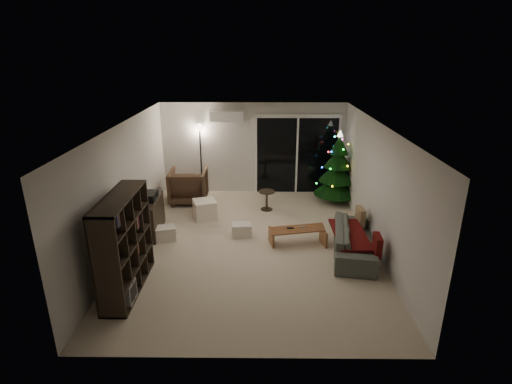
% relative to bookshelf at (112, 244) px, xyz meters
% --- Properties ---
extents(room, '(6.50, 7.51, 2.60)m').
position_rel_bookshelf_xyz_m(room, '(2.71, 3.13, 0.18)').
color(room, beige).
rests_on(room, ground).
extents(bookshelf, '(0.77, 1.73, 1.67)m').
position_rel_bookshelf_xyz_m(bookshelf, '(0.00, 0.00, 0.00)').
color(bookshelf, black).
rests_on(bookshelf, floor).
extents(media_cabinet, '(0.54, 1.26, 0.77)m').
position_rel_bookshelf_xyz_m(media_cabinet, '(0.00, 2.18, -0.45)').
color(media_cabinet, black).
rests_on(media_cabinet, floor).
extents(stereo, '(0.39, 0.46, 0.17)m').
position_rel_bookshelf_xyz_m(stereo, '(0.00, 2.18, 0.02)').
color(stereo, black).
rests_on(stereo, media_cabinet).
extents(armchair, '(0.97, 0.99, 0.89)m').
position_rel_bookshelf_xyz_m(armchair, '(0.55, 4.06, -0.39)').
color(armchair, '#4C3321').
rests_on(armchair, floor).
extents(ottoman, '(0.64, 0.64, 0.45)m').
position_rel_bookshelf_xyz_m(ottoman, '(1.12, 2.97, -0.61)').
color(ottoman, beige).
rests_on(ottoman, floor).
extents(cardboard_box_a, '(0.49, 0.42, 0.30)m').
position_rel_bookshelf_xyz_m(cardboard_box_a, '(0.43, 1.82, -0.69)').
color(cardboard_box_a, white).
rests_on(cardboard_box_a, floor).
extents(cardboard_box_b, '(0.45, 0.36, 0.29)m').
position_rel_bookshelf_xyz_m(cardboard_box_b, '(2.03, 2.01, -0.69)').
color(cardboard_box_b, white).
rests_on(cardboard_box_b, floor).
extents(side_table, '(0.41, 0.41, 0.50)m').
position_rel_bookshelf_xyz_m(side_table, '(2.60, 3.52, -0.59)').
color(side_table, black).
rests_on(side_table, floor).
extents(floor_lamp, '(0.30, 0.30, 1.88)m').
position_rel_bookshelf_xyz_m(floor_lamp, '(0.80, 4.81, 0.10)').
color(floor_lamp, black).
rests_on(floor_lamp, floor).
extents(sofa, '(1.09, 2.05, 0.57)m').
position_rel_bookshelf_xyz_m(sofa, '(4.30, 1.27, -0.55)').
color(sofa, '#4A5046').
rests_on(sofa, floor).
extents(sofa_throw, '(0.61, 1.41, 0.05)m').
position_rel_bookshelf_xyz_m(sofa_throw, '(4.20, 1.27, -0.42)').
color(sofa_throw, '#431211').
rests_on(sofa_throw, sofa).
extents(cushion_a, '(0.14, 0.38, 0.38)m').
position_rel_bookshelf_xyz_m(cushion_a, '(4.55, 1.92, -0.32)').
color(cushion_a, olive).
rests_on(cushion_a, sofa).
extents(cushion_b, '(0.14, 0.38, 0.38)m').
position_rel_bookshelf_xyz_m(cushion_b, '(4.55, 0.62, -0.32)').
color(cushion_b, '#431211').
rests_on(cushion_b, sofa).
extents(coffee_table, '(1.20, 0.62, 0.36)m').
position_rel_bookshelf_xyz_m(coffee_table, '(3.21, 1.64, -0.66)').
color(coffee_table, '#A1673A').
rests_on(coffee_table, floor).
extents(remote_a, '(0.14, 0.04, 0.02)m').
position_rel_bookshelf_xyz_m(remote_a, '(3.06, 1.64, -0.47)').
color(remote_a, black).
rests_on(remote_a, coffee_table).
extents(remote_b, '(0.14, 0.08, 0.02)m').
position_rel_bookshelf_xyz_m(remote_b, '(3.31, 1.69, -0.47)').
color(remote_b, slate).
rests_on(remote_b, coffee_table).
extents(christmas_tree, '(1.54, 1.54, 1.91)m').
position_rel_bookshelf_xyz_m(christmas_tree, '(4.45, 4.12, 0.12)').
color(christmas_tree, black).
rests_on(christmas_tree, floor).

